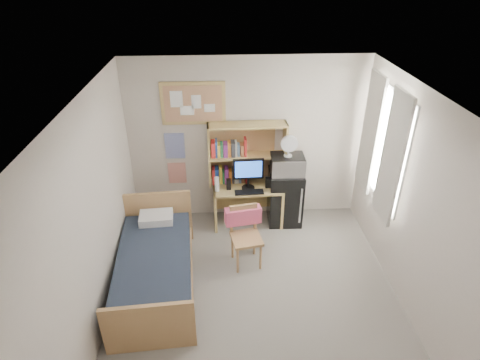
{
  "coord_description": "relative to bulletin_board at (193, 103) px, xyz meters",
  "views": [
    {
      "loc": [
        -0.4,
        -3.55,
        3.81
      ],
      "look_at": [
        -0.15,
        1.2,
        1.12
      ],
      "focal_mm": 30.0,
      "sensor_mm": 36.0,
      "label": 1
    }
  ],
  "objects": [
    {
      "name": "curtain_left",
      "position": [
        2.5,
        -1.28,
        -0.32
      ],
      "size": [
        0.04,
        0.55,
        1.7
      ],
      "primitive_type": "cube",
      "color": "silver",
      "rests_on": "wall_right"
    },
    {
      "name": "wall_left",
      "position": [
        -1.02,
        -2.08,
        -0.62
      ],
      "size": [
        0.04,
        4.2,
        2.6
      ],
      "primitive_type": "cube",
      "color": "beige",
      "rests_on": "floor"
    },
    {
      "name": "window_unit",
      "position": [
        2.53,
        -0.88,
        -0.32
      ],
      "size": [
        0.1,
        1.4,
        1.7
      ],
      "primitive_type": "cube",
      "color": "white",
      "rests_on": "wall_right"
    },
    {
      "name": "bulletin_board",
      "position": [
        0.0,
        0.0,
        0.0
      ],
      "size": [
        0.94,
        0.03,
        0.64
      ],
      "primitive_type": "cube",
      "color": "tan",
      "rests_on": "wall_back"
    },
    {
      "name": "desk",
      "position": [
        0.79,
        -0.28,
        -1.59
      ],
      "size": [
        1.09,
        0.57,
        0.67
      ],
      "primitive_type": "cube",
      "rotation": [
        0.0,
        0.0,
        0.03
      ],
      "color": "tan",
      "rests_on": "floor"
    },
    {
      "name": "wall_right",
      "position": [
        2.58,
        -2.08,
        -0.62
      ],
      "size": [
        0.04,
        4.2,
        2.6
      ],
      "primitive_type": "cube",
      "color": "beige",
      "rests_on": "floor"
    },
    {
      "name": "microwave",
      "position": [
        1.38,
        -0.28,
        -0.89
      ],
      "size": [
        0.51,
        0.39,
        0.29
      ],
      "primitive_type": "cube",
      "rotation": [
        0.0,
        0.0,
        -0.03
      ],
      "color": "silver",
      "rests_on": "mini_fridge"
    },
    {
      "name": "poster_wave",
      "position": [
        -0.32,
        0.01,
        -0.67
      ],
      "size": [
        0.3,
        0.01,
        0.42
      ],
      "primitive_type": "cube",
      "color": "#27379E",
      "rests_on": "wall_back"
    },
    {
      "name": "curtain_right",
      "position": [
        2.5,
        -0.48,
        -0.32
      ],
      "size": [
        0.04,
        0.55,
        1.7
      ],
      "primitive_type": "cube",
      "color": "silver",
      "rests_on": "wall_right"
    },
    {
      "name": "poster_japan",
      "position": [
        -0.32,
        0.01,
        -1.14
      ],
      "size": [
        0.28,
        0.01,
        0.36
      ],
      "primitive_type": "cube",
      "color": "red",
      "rests_on": "wall_back"
    },
    {
      "name": "speaker_left",
      "position": [
        0.49,
        -0.35,
        -1.17
      ],
      "size": [
        0.07,
        0.07,
        0.17
      ],
      "primitive_type": "cube",
      "rotation": [
        0.0,
        0.0,
        0.03
      ],
      "color": "black",
      "rests_on": "desk"
    },
    {
      "name": "pillow",
      "position": [
        -0.55,
        -0.93,
        -1.34
      ],
      "size": [
        0.48,
        0.35,
        0.11
      ],
      "primitive_type": "cube",
      "rotation": [
        0.0,
        0.0,
        0.07
      ],
      "color": "white",
      "rests_on": "bed"
    },
    {
      "name": "desk_chair",
      "position": [
        0.7,
        -1.28,
        -1.48
      ],
      "size": [
        0.51,
        0.51,
        0.87
      ],
      "primitive_type": "cube",
      "rotation": [
        0.0,
        0.0,
        0.18
      ],
      "color": "tan",
      "rests_on": "floor"
    },
    {
      "name": "speaker_right",
      "position": [
        1.09,
        -0.33,
        -1.17
      ],
      "size": [
        0.07,
        0.07,
        0.17
      ],
      "primitive_type": "cube",
      "rotation": [
        0.0,
        0.0,
        0.03
      ],
      "color": "black",
      "rests_on": "desk"
    },
    {
      "name": "mini_fridge",
      "position": [
        1.38,
        -0.26,
        -1.48
      ],
      "size": [
        0.53,
        0.53,
        0.89
      ],
      "primitive_type": "cube",
      "rotation": [
        0.0,
        0.0,
        -0.03
      ],
      "color": "black",
      "rests_on": "floor"
    },
    {
      "name": "hoodie",
      "position": [
        0.66,
        -1.09,
        -1.25
      ],
      "size": [
        0.52,
        0.24,
        0.24
      ],
      "primitive_type": "cube",
      "rotation": [
        0.0,
        0.0,
        0.18
      ],
      "color": "#E6577A",
      "rests_on": "desk_chair"
    },
    {
      "name": "desk_fan",
      "position": [
        1.38,
        -0.28,
        -0.59
      ],
      "size": [
        0.26,
        0.26,
        0.31
      ],
      "primitive_type": "cylinder",
      "rotation": [
        0.0,
        0.0,
        -0.03
      ],
      "color": "white",
      "rests_on": "microwave"
    },
    {
      "name": "keyboard",
      "position": [
        0.79,
        -0.48,
        -1.24
      ],
      "size": [
        0.44,
        0.15,
        0.02
      ],
      "primitive_type": "cube",
      "rotation": [
        0.0,
        0.0,
        0.03
      ],
      "color": "black",
      "rests_on": "desk"
    },
    {
      "name": "monitor",
      "position": [
        0.79,
        -0.34,
        -1.0
      ],
      "size": [
        0.46,
        0.05,
        0.49
      ],
      "primitive_type": "cube",
      "rotation": [
        0.0,
        0.0,
        0.03
      ],
      "color": "black",
      "rests_on": "desk"
    },
    {
      "name": "water_bottle",
      "position": [
        0.31,
        -0.4,
        -1.13
      ],
      "size": [
        0.07,
        0.07,
        0.23
      ],
      "primitive_type": "cylinder",
      "rotation": [
        0.0,
        0.0,
        0.03
      ],
      "color": "white",
      "rests_on": "desk"
    },
    {
      "name": "hutch",
      "position": [
        0.78,
        -0.13,
        -0.76
      ],
      "size": [
        1.2,
        0.34,
        0.97
      ],
      "primitive_type": "cube",
      "rotation": [
        0.0,
        0.0,
        0.03
      ],
      "color": "tan",
      "rests_on": "desk"
    },
    {
      "name": "bed",
      "position": [
        -0.5,
        -1.68,
        -1.66
      ],
      "size": [
        1.08,
        1.95,
        0.52
      ],
      "primitive_type": "cube",
      "rotation": [
        0.0,
        0.0,
        0.07
      ],
      "color": "#19202D",
      "rests_on": "floor"
    },
    {
      "name": "ceiling",
      "position": [
        0.78,
        -2.08,
        0.68
      ],
      "size": [
        3.6,
        4.2,
        0.02
      ],
      "primitive_type": "cube",
      "color": "white",
      "rests_on": "wall_back"
    },
    {
      "name": "wall_back",
      "position": [
        0.78,
        0.02,
        -0.62
      ],
      "size": [
        3.6,
        0.04,
        2.6
      ],
      "primitive_type": "cube",
      "color": "beige",
      "rests_on": "floor"
    },
    {
      "name": "floor",
      "position": [
        0.78,
        -2.08,
        -1.93
      ],
      "size": [
        3.6,
        4.2,
        0.02
      ],
      "primitive_type": "cube",
      "color": "gray",
      "rests_on": "ground"
    }
  ]
}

